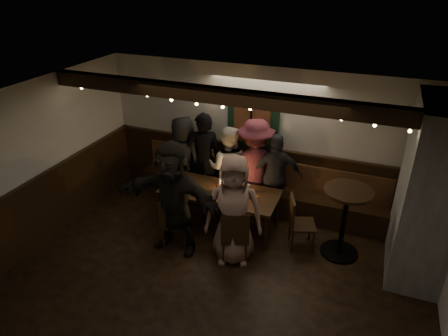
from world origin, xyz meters
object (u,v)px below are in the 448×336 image
at_px(chair_end, 297,220).
at_px(person_g, 234,210).
at_px(person_d, 255,166).
at_px(person_f, 173,198).
at_px(dining_table, 219,194).
at_px(person_e, 276,176).
at_px(person_c, 228,168).
at_px(high_top, 345,214).
at_px(person_b, 204,159).
at_px(chair_near_right, 235,234).
at_px(person_a, 184,158).
at_px(chair_near_left, 173,220).

distance_m(chair_end, person_g, 1.12).
relative_size(person_d, person_f, 0.96).
height_order(dining_table, person_e, person_e).
bearing_deg(dining_table, person_d, 63.72).
relative_size(person_c, person_e, 1.01).
distance_m(high_top, person_b, 2.72).
relative_size(high_top, person_d, 0.65).
bearing_deg(chair_end, person_b, 158.77).
distance_m(chair_near_right, chair_end, 1.08).
height_order(high_top, person_f, person_f).
distance_m(person_b, person_c, 0.49).
height_order(person_b, person_d, person_b).
bearing_deg(chair_end, person_a, 161.91).
height_order(person_a, person_e, person_a).
relative_size(chair_near_left, chair_near_right, 0.99).
height_order(person_b, person_e, person_b).
bearing_deg(person_f, chair_near_right, 1.82).
distance_m(chair_end, high_top, 0.73).
height_order(chair_end, high_top, high_top).
distance_m(chair_near_left, person_b, 1.54).
distance_m(high_top, person_c, 2.26).
bearing_deg(person_a, person_b, -164.01).
relative_size(person_b, person_g, 1.02).
xyz_separation_m(dining_table, person_b, (-0.59, 0.69, 0.25)).
bearing_deg(person_a, chair_near_left, 128.53).
bearing_deg(dining_table, person_c, 98.70).
height_order(high_top, person_b, person_b).
relative_size(chair_near_left, high_top, 0.79).
bearing_deg(person_e, person_c, -13.90).
distance_m(chair_end, person_c, 1.67).
xyz_separation_m(dining_table, chair_near_left, (-0.46, -0.79, -0.14)).
height_order(person_d, person_e, person_d).
relative_size(person_e, person_f, 0.85).
bearing_deg(person_d, high_top, 134.86).
height_order(person_a, person_c, person_a).
height_order(person_c, person_e, person_c).
xyz_separation_m(person_a, person_g, (1.53, -1.42, 0.06)).
xyz_separation_m(chair_near_left, chair_near_right, (1.03, 0.00, 0.01)).
bearing_deg(person_d, chair_near_left, 40.42).
bearing_deg(chair_near_left, high_top, 18.06).
relative_size(high_top, person_b, 0.64).
distance_m(dining_table, person_b, 0.94).
height_order(chair_near_left, person_a, person_a).
xyz_separation_m(person_c, person_d, (0.48, 0.06, 0.09)).
xyz_separation_m(person_c, person_g, (0.62, -1.41, 0.08)).
bearing_deg(chair_near_left, person_f, 4.03).
height_order(person_e, person_f, person_f).
distance_m(chair_near_left, person_c, 1.57).
bearing_deg(person_b, high_top, 147.24).
xyz_separation_m(chair_end, person_b, (-1.94, 0.75, 0.39)).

